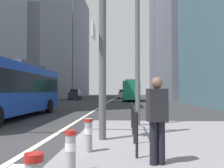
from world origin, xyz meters
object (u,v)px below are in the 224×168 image
(city_bus_blue_oncoming, at_px, (9,87))
(pedestrian_waiting, at_px, (157,116))
(city_bus_red_distant, at_px, (129,90))
(street_lamp_post, at_px, (137,5))
(traffic_signal_gantry, at_px, (25,8))
(car_oncoming_mid, at_px, (75,94))
(bollard_right, at_px, (88,133))
(bollard_left, at_px, (70,149))
(city_bus_red_receding, at_px, (131,90))
(car_receding_near, at_px, (123,94))

(city_bus_blue_oncoming, xyz_separation_m, pedestrian_waiting, (7.31, -8.23, -0.73))
(city_bus_red_distant, height_order, street_lamp_post, street_lamp_post)
(traffic_signal_gantry, height_order, pedestrian_waiting, traffic_signal_gantry)
(car_oncoming_mid, bearing_deg, traffic_signal_gantry, -79.82)
(street_lamp_post, distance_m, bollard_right, 6.52)
(bollard_left, relative_size, pedestrian_waiting, 0.44)
(city_bus_red_receding, bearing_deg, pedestrian_waiting, -90.56)
(city_bus_blue_oncoming, bearing_deg, pedestrian_waiting, -48.40)
(city_bus_blue_oncoming, distance_m, traffic_signal_gantry, 7.37)
(city_bus_red_distant, xyz_separation_m, traffic_signal_gantry, (-3.92, -53.93, 2.32))
(bollard_right, bearing_deg, pedestrian_waiting, -29.75)
(car_oncoming_mid, relative_size, bollard_right, 5.51)
(city_bus_red_distant, distance_m, pedestrian_waiting, 56.17)
(traffic_signal_gantry, bearing_deg, bollard_left, -53.13)
(bollard_left, xyz_separation_m, bollard_right, (0.08, 1.45, 0.02))
(traffic_signal_gantry, xyz_separation_m, bollard_left, (2.13, -2.84, -3.59))
(car_oncoming_mid, xyz_separation_m, bollard_left, (8.58, -38.79, -0.42))
(city_bus_blue_oncoming, relative_size, bollard_left, 14.73)
(traffic_signal_gantry, bearing_deg, city_bus_red_distant, 85.84)
(car_receding_near, height_order, bollard_left, car_receding_near)
(street_lamp_post, height_order, pedestrian_waiting, street_lamp_post)
(city_bus_red_receding, height_order, pedestrian_waiting, city_bus_red_receding)
(car_receding_near, xyz_separation_m, pedestrian_waiting, (1.16, -43.89, 0.11))
(car_oncoming_mid, bearing_deg, street_lamp_post, -73.09)
(city_bus_blue_oncoming, xyz_separation_m, city_bus_red_distant, (7.52, 47.93, 0.00))
(car_oncoming_mid, distance_m, car_receding_near, 10.65)
(car_receding_near, bearing_deg, street_lamp_post, -88.46)
(city_bus_red_distant, xyz_separation_m, car_oncoming_mid, (-10.37, -17.97, -0.85))
(traffic_signal_gantry, distance_m, bollard_left, 5.04)
(car_receding_near, bearing_deg, bollard_right, -90.46)
(car_oncoming_mid, distance_m, bollard_right, 38.33)
(street_lamp_post, distance_m, bollard_left, 7.58)
(city_bus_blue_oncoming, relative_size, city_bus_red_distant, 0.93)
(city_bus_blue_oncoming, bearing_deg, car_oncoming_mid, 95.43)
(car_oncoming_mid, relative_size, pedestrian_waiting, 2.52)
(city_bus_blue_oncoming, distance_m, car_oncoming_mid, 30.11)
(city_bus_blue_oncoming, bearing_deg, bollard_left, -57.00)
(car_oncoming_mid, xyz_separation_m, bollard_right, (8.66, -37.34, -0.40))
(car_receding_near, xyz_separation_m, bollard_right, (-0.34, -43.04, -0.40))
(city_bus_blue_oncoming, bearing_deg, city_bus_red_distant, 81.08)
(bollard_left, bearing_deg, city_bus_red_receding, 86.81)
(city_bus_blue_oncoming, distance_m, pedestrian_waiting, 11.03)
(city_bus_blue_oncoming, bearing_deg, car_receding_near, 80.21)
(car_oncoming_mid, xyz_separation_m, pedestrian_waiting, (10.16, -38.19, 0.11))
(city_bus_blue_oncoming, height_order, bollard_left, city_bus_blue_oncoming)
(bollard_left, bearing_deg, bollard_right, 86.96)
(car_receding_near, height_order, pedestrian_waiting, car_receding_near)
(city_bus_blue_oncoming, relative_size, traffic_signal_gantry, 1.57)
(traffic_signal_gantry, distance_m, pedestrian_waiting, 5.30)
(city_bus_red_receding, bearing_deg, city_bus_blue_oncoming, -106.74)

